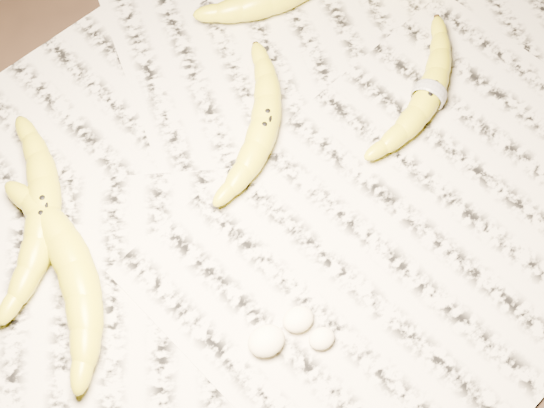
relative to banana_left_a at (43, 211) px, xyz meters
name	(u,v)px	position (x,y,z in m)	size (l,w,h in m)	color
ground	(263,227)	(0.20, -0.11, -0.03)	(3.00, 3.00, 0.00)	black
newspaper_patch	(265,198)	(0.22, -0.08, -0.02)	(0.90, 0.70, 0.01)	#B1AC98
banana_left_a	(43,211)	(0.00, 0.00, 0.00)	(0.21, 0.06, 0.04)	gold
banana_left_b	(74,268)	(0.01, -0.08, 0.00)	(0.21, 0.06, 0.04)	gold
banana_center	(264,123)	(0.26, -0.01, 0.00)	(0.19, 0.06, 0.03)	gold
banana_taped	(429,93)	(0.45, -0.06, 0.00)	(0.19, 0.05, 0.03)	gold
measuring_tape	(429,93)	(0.45, -0.06, 0.00)	(0.04, 0.04, 0.00)	white
flesh_chunk_a	(266,340)	(0.15, -0.23, -0.01)	(0.04, 0.03, 0.02)	beige
flesh_chunk_b	(322,337)	(0.20, -0.25, -0.01)	(0.03, 0.02, 0.02)	beige
flesh_chunk_c	(298,318)	(0.19, -0.23, -0.01)	(0.03, 0.03, 0.02)	beige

